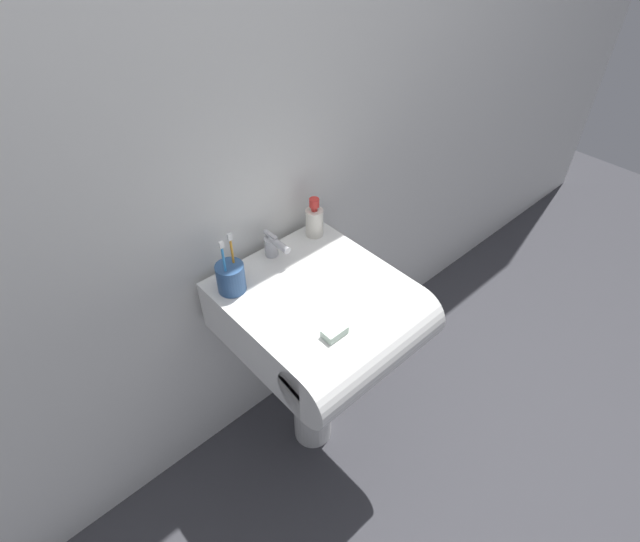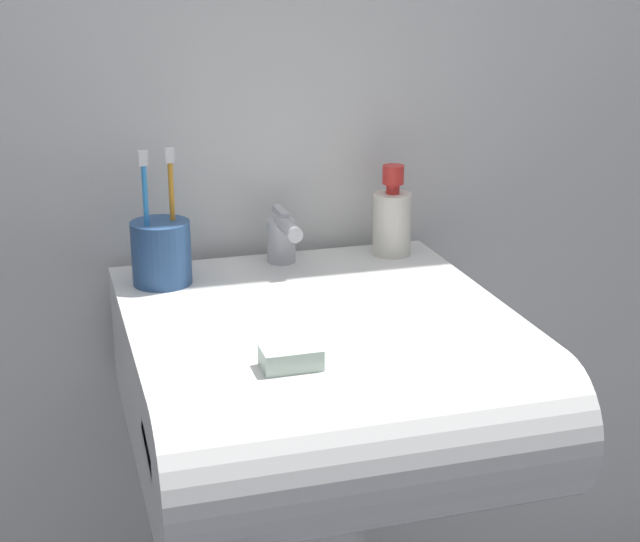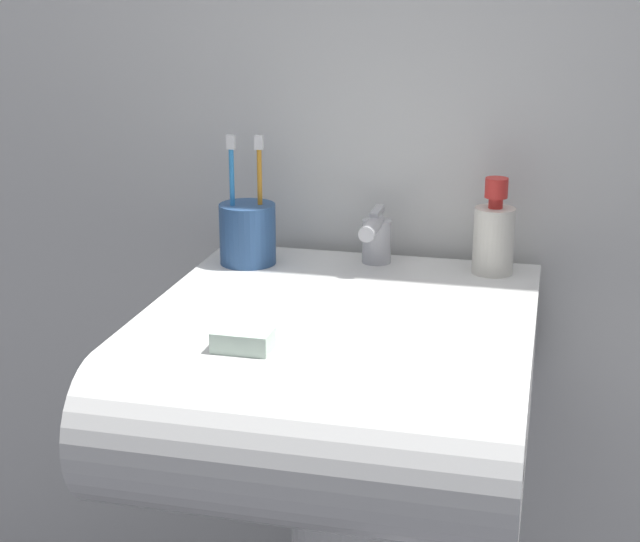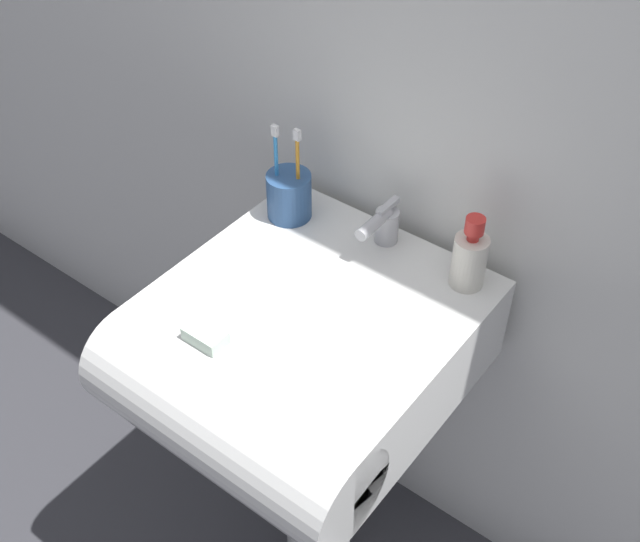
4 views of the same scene
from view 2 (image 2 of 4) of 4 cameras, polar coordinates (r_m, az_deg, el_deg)
The scene contains 5 objects.
sink_basin at distance 1.25m, azimuth 0.38°, elevation -6.72°, with size 0.48×0.55×0.18m.
faucet at distance 1.43m, azimuth -2.18°, elevation 2.02°, with size 0.04×0.11×0.08m.
toothbrush_cup at distance 1.36m, azimuth -9.22°, elevation 1.14°, with size 0.08×0.08×0.19m.
soap_bottle at distance 1.47m, azimuth 4.22°, elevation 3.01°, with size 0.06×0.06×0.14m.
bar_soap at distance 1.09m, azimuth -1.70°, elevation -5.07°, with size 0.07×0.04×0.02m, color silver.
Camera 2 is at (-0.33, -1.15, 1.24)m, focal length 55.00 mm.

